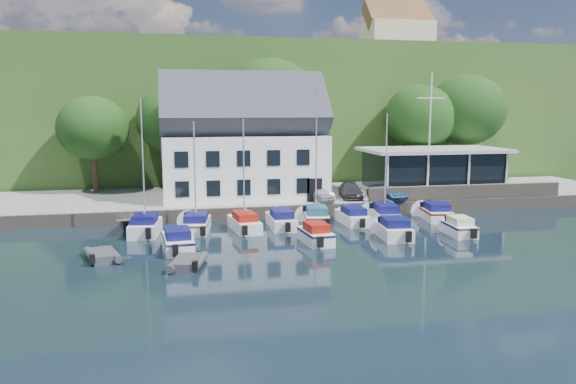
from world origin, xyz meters
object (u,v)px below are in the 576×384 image
(boat_r1_2, at_px, (244,173))
(boat_r2_2, at_px, (316,233))
(harbor_building, at_px, (243,148))
(dinghy_0, at_px, (102,254))
(boat_r1_1, at_px, (195,174))
(boat_r2_4, at_px, (458,226))
(flagpole, at_px, (430,136))
(boat_r1_6, at_px, (386,163))
(boat_r2_3, at_px, (393,228))
(boat_r1_3, at_px, (281,218))
(car_dgrey, at_px, (350,190))
(dinghy_1, at_px, (188,261))
(car_blue, at_px, (388,192))
(car_white, at_px, (321,193))
(boat_r1_7, at_px, (435,211))
(car_silver, at_px, (320,195))
(club_pavilion, at_px, (433,170))
(boat_r2_0, at_px, (178,239))
(boat_r1_5, at_px, (352,215))
(boat_r1_4, at_px, (316,165))
(boat_r1_0, at_px, (143,170))

(boat_r1_2, height_order, boat_r2_2, boat_r1_2)
(harbor_building, distance_m, dinghy_0, 19.52)
(boat_r1_1, xyz_separation_m, boat_r2_4, (18.07, -4.97, -3.49))
(flagpole, height_order, boat_r1_6, flagpole)
(boat_r2_2, distance_m, boat_r2_3, 5.66)
(boat_r1_3, bearing_deg, harbor_building, 100.69)
(car_dgrey, relative_size, dinghy_0, 1.46)
(boat_r2_3, bearing_deg, dinghy_1, -156.98)
(car_dgrey, relative_size, boat_r1_3, 0.71)
(boat_r1_6, bearing_deg, car_blue, 74.85)
(car_white, relative_size, flagpole, 0.31)
(boat_r2_3, height_order, dinghy_1, boat_r2_3)
(car_white, relative_size, boat_r1_7, 0.58)
(harbor_building, bearing_deg, boat_r2_2, -78.55)
(boat_r1_1, bearing_deg, boat_r2_3, -11.30)
(boat_r1_2, bearing_deg, car_silver, 30.38)
(boat_r2_4, bearing_deg, car_blue, 101.71)
(dinghy_0, bearing_deg, club_pavilion, 11.98)
(boat_r2_0, xyz_separation_m, dinghy_1, (0.48, -3.88, -0.38))
(car_silver, bearing_deg, car_dgrey, 11.17)
(harbor_building, relative_size, dinghy_0, 4.71)
(boat_r1_7, height_order, boat_r2_0, boat_r2_0)
(club_pavilion, relative_size, car_white, 3.93)
(car_silver, bearing_deg, car_white, 57.93)
(car_white, relative_size, boat_r1_1, 0.40)
(boat_r1_5, height_order, boat_r1_7, boat_r1_7)
(flagpole, height_order, dinghy_0, flagpole)
(dinghy_1, bearing_deg, boat_r1_6, 45.55)
(boat_r1_6, relative_size, boat_r2_2, 1.93)
(car_white, relative_size, boat_r2_3, 0.62)
(car_dgrey, relative_size, boat_r1_4, 0.48)
(boat_r2_3, distance_m, boat_r2_4, 4.83)
(boat_r1_2, bearing_deg, boat_r1_0, 172.49)
(club_pavilion, xyz_separation_m, car_white, (-11.63, -2.35, -1.50))
(car_white, distance_m, boat_r1_5, 6.01)
(boat_r1_0, bearing_deg, boat_r2_0, -59.17)
(club_pavilion, bearing_deg, boat_r2_4, -108.84)
(boat_r2_2, bearing_deg, boat_r2_0, 175.35)
(boat_r2_3, bearing_deg, boat_r1_2, 161.25)
(boat_r1_5, bearing_deg, boat_r1_0, -177.69)
(flagpole, relative_size, boat_r1_5, 1.76)
(car_blue, xyz_separation_m, boat_r1_5, (-4.76, -4.64, -0.94))
(car_white, xyz_separation_m, boat_r1_2, (-7.57, -6.60, 2.69))
(boat_r2_0, bearing_deg, boat_r1_3, 30.65)
(boat_r1_3, bearing_deg, boat_r1_6, 0.19)
(car_dgrey, xyz_separation_m, car_blue, (2.90, -1.52, -0.03))
(club_pavilion, height_order, boat_r2_0, club_pavilion)
(flagpole, bearing_deg, boat_r2_3, -125.89)
(boat_r1_7, relative_size, boat_r2_4, 1.19)
(car_dgrey, relative_size, boat_r2_3, 0.83)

